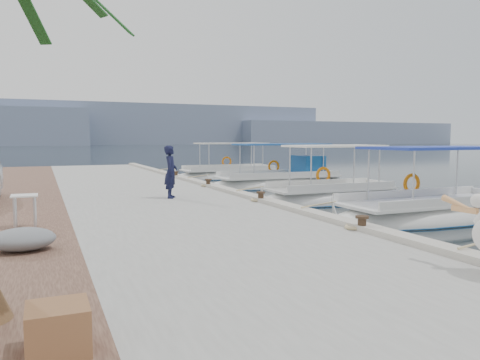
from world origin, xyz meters
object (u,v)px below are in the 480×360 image
at_px(fishing_caique_c, 330,200).
at_px(fishing_caique_d, 280,184).
at_px(fishing_caique_b, 432,216).
at_px(fisherman, 171,172).
at_px(fishing_caique_e, 229,176).

bearing_deg(fishing_caique_c, fishing_caique_d, 80.72).
distance_m(fishing_caique_b, fishing_caique_d, 10.50).
distance_m(fishing_caique_c, fisherman, 6.43).
height_order(fishing_caique_d, fisherman, fisherman).
distance_m(fishing_caique_e, fisherman, 13.89).
bearing_deg(fishing_caique_d, fisherman, -140.31).
bearing_deg(fisherman, fishing_caique_c, -68.72).
relative_size(fishing_caique_b, fishing_caique_d, 0.94).
height_order(fishing_caique_e, fisherman, fisherman).
bearing_deg(fishing_caique_d, fishing_caique_e, 94.46).
bearing_deg(fishing_caique_b, fisherman, 147.36).
height_order(fishing_caique_d, fishing_caique_e, same).
bearing_deg(fishing_caique_e, fishing_caique_d, -85.54).
relative_size(fishing_caique_b, fishing_caique_e, 1.03).
bearing_deg(fishing_caique_b, fishing_caique_e, 90.42).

